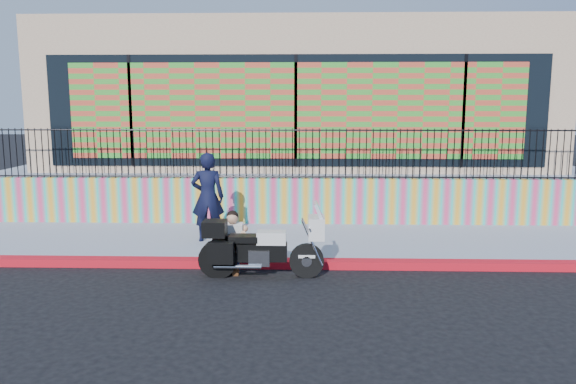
{
  "coord_description": "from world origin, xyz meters",
  "views": [
    {
      "loc": [
        0.24,
        -10.16,
        3.05
      ],
      "look_at": [
        -0.11,
        1.2,
        1.24
      ],
      "focal_mm": 35.0,
      "sensor_mm": 36.0,
      "label": 1
    }
  ],
  "objects": [
    {
      "name": "ground",
      "position": [
        0.0,
        0.0,
        0.0
      ],
      "size": [
        90.0,
        90.0,
        0.0
      ],
      "primitive_type": "plane",
      "color": "black",
      "rests_on": "ground"
    },
    {
      "name": "elevated_platform",
      "position": [
        0.0,
        8.35,
        0.62
      ],
      "size": [
        16.0,
        10.0,
        1.25
      ],
      "primitive_type": "cube",
      "color": "#8D96A9",
      "rests_on": "ground"
    },
    {
      "name": "police_officer",
      "position": [
        -1.8,
        1.42,
        1.09
      ],
      "size": [
        0.73,
        0.52,
        1.89
      ],
      "primitive_type": "imported",
      "rotation": [
        0.0,
        0.0,
        3.24
      ],
      "color": "black",
      "rests_on": "sidewalk"
    },
    {
      "name": "red_curb",
      "position": [
        0.0,
        0.0,
        0.07
      ],
      "size": [
        16.0,
        0.3,
        0.15
      ],
      "primitive_type": "cube",
      "color": "red",
      "rests_on": "ground"
    },
    {
      "name": "metal_fence",
      "position": [
        0.0,
        3.25,
        1.85
      ],
      "size": [
        15.8,
        0.04,
        1.2
      ],
      "primitive_type": null,
      "color": "black",
      "rests_on": "mural_wall"
    },
    {
      "name": "storefront_building",
      "position": [
        0.0,
        8.13,
        3.25
      ],
      "size": [
        14.0,
        8.06,
        4.0
      ],
      "color": "tan",
      "rests_on": "elevated_platform"
    },
    {
      "name": "police_motorcycle",
      "position": [
        -0.55,
        -0.6,
        0.57
      ],
      "size": [
        2.18,
        0.72,
        1.36
      ],
      "color": "black",
      "rests_on": "ground"
    },
    {
      "name": "mural_wall",
      "position": [
        0.0,
        3.25,
        0.7
      ],
      "size": [
        16.0,
        0.2,
        1.1
      ],
      "primitive_type": "cube",
      "color": "#DF3A6E",
      "rests_on": "sidewalk"
    },
    {
      "name": "seated_man",
      "position": [
        -1.09,
        -0.19,
        0.45
      ],
      "size": [
        0.54,
        0.71,
        1.06
      ],
      "color": "navy",
      "rests_on": "ground"
    },
    {
      "name": "sidewalk",
      "position": [
        0.0,
        1.65,
        0.07
      ],
      "size": [
        16.0,
        3.0,
        0.15
      ],
      "primitive_type": "cube",
      "color": "#8D96A9",
      "rests_on": "ground"
    }
  ]
}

